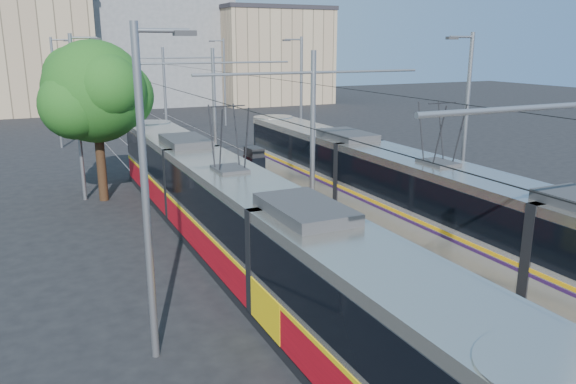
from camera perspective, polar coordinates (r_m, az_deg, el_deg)
ground at (r=16.35m, az=15.85°, el=-13.18°), size 160.00×160.00×0.00m
platform at (r=30.28m, az=-5.50°, el=0.66°), size 4.00×50.00×0.30m
tactile_strip_left at (r=29.80m, az=-8.13°, el=0.66°), size 0.70×50.00×0.01m
tactile_strip_right at (r=30.75m, az=-2.96°, el=1.23°), size 0.70×50.00×0.01m
rails at (r=30.31m, az=-5.49°, el=0.41°), size 8.71×70.00×0.03m
tram_left at (r=19.88m, az=-5.82°, el=-2.26°), size 2.43×28.70×5.50m
tram_right at (r=21.44m, az=14.74°, el=-1.00°), size 2.43×31.78×5.50m
catenary at (r=26.87m, az=-3.64°, el=8.39°), size 9.20×70.00×7.00m
street_lamps at (r=33.33m, az=-8.04°, el=8.93°), size 15.18×38.22×8.00m
shelter at (r=27.13m, az=-3.43°, el=2.13°), size 0.71×1.12×2.43m
tree at (r=28.72m, az=-18.43°, el=9.51°), size 5.33×4.93×7.74m
building_left at (r=70.67m, az=-26.09°, el=13.02°), size 16.32×12.24×14.18m
building_centre at (r=76.34m, az=-13.76°, el=15.29°), size 18.36×14.28×17.36m
building_right at (r=74.89m, az=-1.81°, el=13.70°), size 14.28×10.20×12.11m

